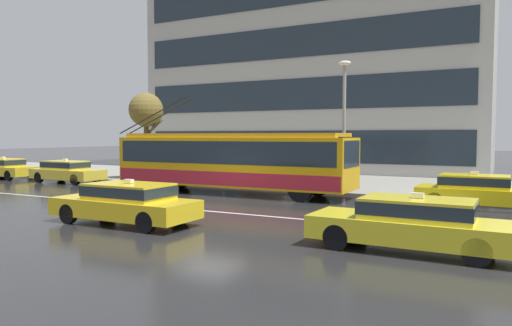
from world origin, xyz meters
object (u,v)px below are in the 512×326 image
at_px(pedestrian_at_shelter, 246,154).
at_px(trolleybus, 232,160).
at_px(taxi_ahead_of_bus, 477,190).
at_px(street_lamp, 344,113).
at_px(street_tree_bare, 146,111).
at_px(bus_shelter, 262,148).
at_px(taxi_oncoming_near, 126,201).
at_px(taxi_oncoming_far, 412,222).
at_px(pedestrian_approaching_curb, 342,159).
at_px(taxi_queued_behind_bus, 67,171).
at_px(taxi_far_behind, 4,168).

bearing_deg(pedestrian_at_shelter, trolleybus, -69.86).
height_order(trolleybus, taxi_ahead_of_bus, trolleybus).
distance_m(street_lamp, street_tree_bare, 12.36).
distance_m(taxi_ahead_of_bus, bus_shelter, 11.08).
xyz_separation_m(taxi_oncoming_near, street_lamp, (3.58, 10.72, 3.07)).
xyz_separation_m(taxi_oncoming_far, pedestrian_at_shelter, (-10.98, 11.90, 1.01)).
relative_size(taxi_ahead_of_bus, street_lamp, 0.73).
bearing_deg(street_lamp, pedestrian_approaching_curb, 157.97).
relative_size(taxi_queued_behind_bus, pedestrian_approaching_curb, 2.40).
height_order(taxi_ahead_of_bus, taxi_far_behind, same).
xyz_separation_m(trolleybus, bus_shelter, (-0.13, 3.32, 0.51)).
relative_size(pedestrian_at_shelter, pedestrian_approaching_curb, 1.02).
height_order(taxi_oncoming_near, street_lamp, street_lamp).
bearing_deg(pedestrian_approaching_curb, street_tree_bare, 177.68).
relative_size(taxi_oncoming_near, taxi_queued_behind_bus, 1.02).
bearing_deg(trolleybus, taxi_ahead_of_bus, 1.52).
bearing_deg(street_lamp, bus_shelter, 171.20).
height_order(taxi_oncoming_near, pedestrian_at_shelter, pedestrian_at_shelter).
bearing_deg(trolleybus, taxi_far_behind, 179.57).
xyz_separation_m(pedestrian_at_shelter, pedestrian_approaching_curb, (6.05, -1.62, -0.08)).
height_order(taxi_queued_behind_bus, taxi_oncoming_far, same).
height_order(taxi_queued_behind_bus, bus_shelter, bus_shelter).
bearing_deg(street_lamp, pedestrian_at_shelter, 164.89).
distance_m(taxi_queued_behind_bus, street_lamp, 16.18).
distance_m(taxi_ahead_of_bus, taxi_queued_behind_bus, 21.55).
distance_m(bus_shelter, pedestrian_at_shelter, 1.74).
xyz_separation_m(taxi_ahead_of_bus, pedestrian_approaching_curb, (-5.95, 2.35, 0.93)).
relative_size(taxi_ahead_of_bus, taxi_oncoming_far, 0.95).
bearing_deg(taxi_far_behind, pedestrian_at_shelter, 15.16).
bearing_deg(street_lamp, taxi_oncoming_far, -64.71).
height_order(taxi_ahead_of_bus, taxi_oncoming_far, same).
bearing_deg(taxi_oncoming_near, taxi_far_behind, 155.06).
bearing_deg(taxi_queued_behind_bus, taxi_oncoming_near, -34.18).
height_order(trolleybus, taxi_queued_behind_bus, trolleybus).
xyz_separation_m(bus_shelter, pedestrian_at_shelter, (-1.43, 0.93, -0.36)).
bearing_deg(street_tree_bare, taxi_queued_behind_bus, -137.90).
xyz_separation_m(pedestrian_approaching_curb, street_tree_bare, (-12.25, 0.50, 2.53)).
bearing_deg(trolleybus, pedestrian_at_shelter, 110.14).
bearing_deg(taxi_oncoming_far, trolleybus, 140.91).
distance_m(taxi_far_behind, pedestrian_approaching_curb, 21.42).
height_order(taxi_ahead_of_bus, taxi_oncoming_near, same).
xyz_separation_m(pedestrian_at_shelter, street_tree_bare, (-6.20, -1.13, 2.45)).
xyz_separation_m(trolleybus, taxi_ahead_of_bus, (10.44, 0.28, -0.86)).
relative_size(taxi_oncoming_near, pedestrian_at_shelter, 2.40).
bearing_deg(street_tree_bare, trolleybus, -21.91).
bearing_deg(taxi_queued_behind_bus, street_lamp, 9.04).
distance_m(taxi_oncoming_far, pedestrian_at_shelter, 16.23).
bearing_deg(taxi_oncoming_far, taxi_queued_behind_bus, 159.33).
xyz_separation_m(trolleybus, pedestrian_at_shelter, (-1.56, 4.24, 0.15)).
relative_size(trolleybus, taxi_ahead_of_bus, 2.77).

